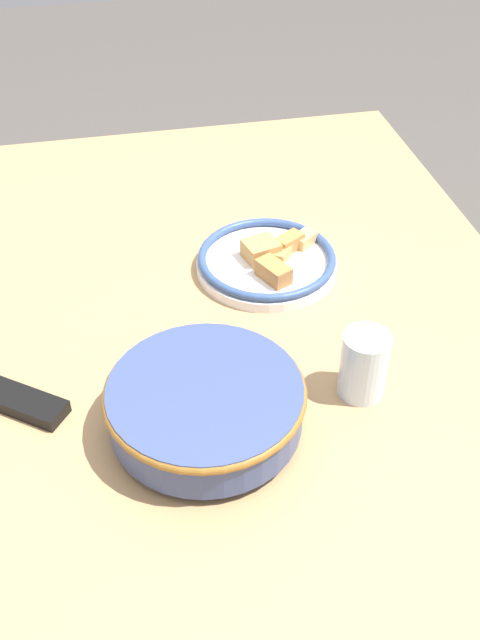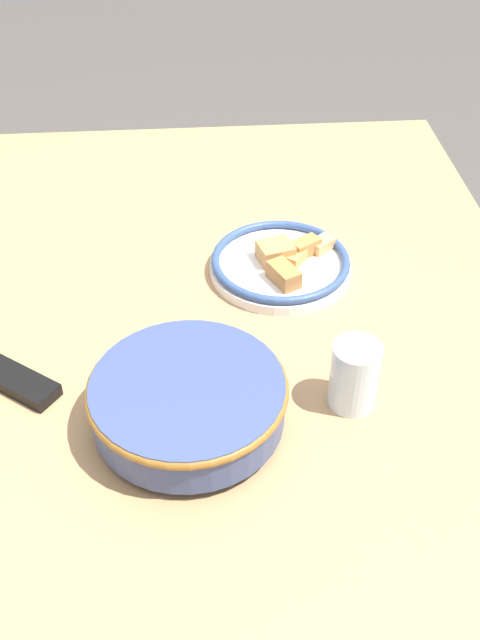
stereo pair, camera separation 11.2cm
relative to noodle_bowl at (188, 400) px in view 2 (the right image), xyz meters
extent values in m
plane|color=#4C4742|center=(0.21, -0.07, -0.76)|extent=(8.00, 8.00, 0.00)
cube|color=tan|center=(0.21, -0.07, -0.07)|extent=(1.37, 0.99, 0.04)
cylinder|color=tan|center=(0.83, -0.50, -0.42)|extent=(0.06, 0.06, 0.67)
cylinder|color=tan|center=(0.83, 0.35, -0.42)|extent=(0.06, 0.06, 0.67)
cylinder|color=#384775|center=(0.00, 0.00, -0.04)|extent=(0.12, 0.12, 0.01)
cylinder|color=#384775|center=(0.00, 0.00, 0.00)|extent=(0.26, 0.26, 0.06)
cylinder|color=#9E4C1E|center=(0.00, 0.00, 0.00)|extent=(0.23, 0.23, 0.05)
torus|color=#936023|center=(0.00, 0.00, 0.02)|extent=(0.27, 0.27, 0.01)
cylinder|color=white|center=(0.34, -0.16, -0.04)|extent=(0.24, 0.24, 0.02)
torus|color=#334C7F|center=(0.34, -0.16, -0.02)|extent=(0.24, 0.24, 0.01)
cube|color=silver|center=(0.35, -0.17, -0.02)|extent=(0.04, 0.02, 0.01)
cube|color=#B2753D|center=(0.36, -0.21, -0.01)|extent=(0.05, 0.06, 0.03)
cube|color=tan|center=(0.37, -0.24, -0.02)|extent=(0.05, 0.05, 0.02)
cube|color=#B2753D|center=(0.28, -0.16, -0.01)|extent=(0.07, 0.06, 0.03)
cube|color=tan|center=(0.35, -0.18, -0.02)|extent=(0.07, 0.07, 0.02)
cube|color=tan|center=(0.35, -0.16, -0.01)|extent=(0.06, 0.07, 0.03)
cube|color=black|center=(0.11, 0.26, -0.04)|extent=(0.14, 0.17, 0.02)
cylinder|color=silver|center=(0.02, -0.23, 0.01)|extent=(0.07, 0.07, 0.10)
camera|label=1|loc=(-0.67, 0.09, 0.72)|focal=42.00mm
camera|label=2|loc=(-0.69, -0.02, 0.72)|focal=42.00mm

